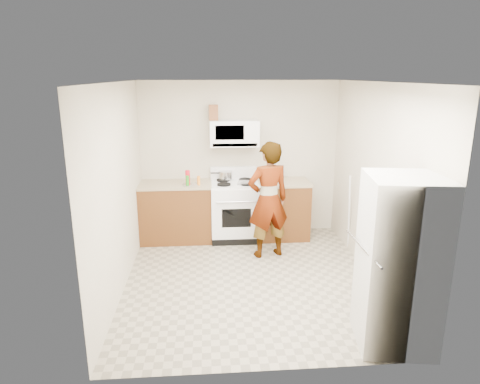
{
  "coord_description": "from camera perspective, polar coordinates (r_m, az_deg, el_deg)",
  "views": [
    {
      "loc": [
        -0.54,
        -5.06,
        2.59
      ],
      "look_at": [
        -0.09,
        0.55,
        1.03
      ],
      "focal_mm": 32.0,
      "sensor_mm": 36.0,
      "label": 1
    }
  ],
  "objects": [
    {
      "name": "saucepan",
      "position": [
        6.91,
        -1.95,
        2.25
      ],
      "size": [
        0.25,
        0.25,
        0.12
      ],
      "primitive_type": "cylinder",
      "rotation": [
        0.0,
        0.0,
        0.18
      ],
      "color": "#A9A9AD",
      "rests_on": "gas_range"
    },
    {
      "name": "kettle",
      "position": [
        7.04,
        4.9,
        2.62
      ],
      "size": [
        0.21,
        0.21,
        0.2
      ],
      "primitive_type": "cylinder",
      "rotation": [
        0.0,
        0.0,
        0.34
      ],
      "color": "silver",
      "rests_on": "counter_right"
    },
    {
      "name": "tray",
      "position": [
        6.65,
        0.81,
        1.22
      ],
      "size": [
        0.28,
        0.22,
        0.05
      ],
      "primitive_type": "cube",
      "rotation": [
        0.0,
        0.0,
        -0.27
      ],
      "color": "silver",
      "rests_on": "gas_range"
    },
    {
      "name": "floor",
      "position": [
        5.71,
        1.38,
        -11.51
      ],
      "size": [
        3.6,
        3.6,
        0.0
      ],
      "primitive_type": "plane",
      "color": "gray",
      "rests_on": "ground"
    },
    {
      "name": "gas_range",
      "position": [
        6.89,
        -0.68,
        -2.33
      ],
      "size": [
        0.76,
        0.65,
        1.13
      ],
      "color": "white",
      "rests_on": "floor"
    },
    {
      "name": "bottle_green_cap",
      "position": [
        6.58,
        -7.02,
        1.51
      ],
      "size": [
        0.05,
        0.05,
        0.16
      ],
      "primitive_type": "cylinder",
      "rotation": [
        0.0,
        0.0,
        0.02
      ],
      "color": "#228A19",
      "rests_on": "counter_left"
    },
    {
      "name": "bottle_hot_sauce",
      "position": [
        6.6,
        -5.54,
        1.52
      ],
      "size": [
        0.05,
        0.05,
        0.14
      ],
      "primitive_type": "cylinder",
      "rotation": [
        0.0,
        0.0,
        0.04
      ],
      "color": "orange",
      "rests_on": "counter_left"
    },
    {
      "name": "counter_left",
      "position": [
        6.78,
        -8.64,
        1.0
      ],
      "size": [
        1.14,
        0.64,
        0.03
      ],
      "primitive_type": "cube",
      "color": "tan",
      "rests_on": "cabinet_left"
    },
    {
      "name": "pot_lid",
      "position": [
        6.63,
        -6.58,
        0.95
      ],
      "size": [
        0.28,
        0.28,
        0.01
      ],
      "primitive_type": "cylinder",
      "rotation": [
        0.0,
        0.0,
        -0.02
      ],
      "color": "silver",
      "rests_on": "counter_left"
    },
    {
      "name": "cabinet_left",
      "position": [
        6.91,
        -8.49,
        -2.75
      ],
      "size": [
        1.12,
        0.62,
        0.9
      ],
      "primitive_type": "cube",
      "color": "#5A3715",
      "rests_on": "floor"
    },
    {
      "name": "jug",
      "position": [
        6.69,
        -3.57,
        10.54
      ],
      "size": [
        0.15,
        0.15,
        0.24
      ],
      "primitive_type": "cube",
      "rotation": [
        0.0,
        0.0,
        0.05
      ],
      "color": "#5E3216",
      "rests_on": "microwave"
    },
    {
      "name": "fridge",
      "position": [
        4.4,
        20.47,
        -8.86
      ],
      "size": [
        0.8,
        0.8,
        1.7
      ],
      "primitive_type": "cube",
      "rotation": [
        0.0,
        0.0,
        -0.15
      ],
      "color": "beige",
      "rests_on": "floor"
    },
    {
      "name": "cabinet_right",
      "position": [
        7.0,
        5.71,
        -2.42
      ],
      "size": [
        0.8,
        0.62,
        0.9
      ],
      "primitive_type": "cube",
      "color": "#5A3715",
      "rests_on": "floor"
    },
    {
      "name": "bottle_spray",
      "position": [
        6.6,
        -6.99,
        1.88
      ],
      "size": [
        0.07,
        0.07,
        0.24
      ],
      "primitive_type": "cylinder",
      "rotation": [
        0.0,
        0.0,
        0.02
      ],
      "color": "red",
      "rests_on": "counter_left"
    },
    {
      "name": "broom",
      "position": [
        6.55,
        14.35,
        -2.72
      ],
      "size": [
        0.15,
        0.24,
        1.19
      ],
      "primitive_type": "cylinder",
      "rotation": [
        0.14,
        -0.14,
        0.26
      ],
      "color": "silver",
      "rests_on": "floor"
    },
    {
      "name": "person",
      "position": [
        6.13,
        3.78,
        -1.09
      ],
      "size": [
        0.7,
        0.56,
        1.7
      ],
      "primitive_type": "imported",
      "rotation": [
        0.0,
        0.0,
        3.41
      ],
      "color": "tan",
      "rests_on": "floor"
    },
    {
      "name": "right_wall",
      "position": [
        5.65,
        17.72,
        1.0
      ],
      "size": [
        0.02,
        3.6,
        2.5
      ],
      "primitive_type": "cube",
      "color": "beige",
      "rests_on": "floor"
    },
    {
      "name": "back_wall",
      "position": [
        7.0,
        -0.05,
        4.43
      ],
      "size": [
        3.2,
        0.02,
        2.5
      ],
      "primitive_type": "cube",
      "color": "beige",
      "rests_on": "floor"
    },
    {
      "name": "microwave",
      "position": [
        6.75,
        -0.78,
        7.88
      ],
      "size": [
        0.76,
        0.38,
        0.4
      ],
      "primitive_type": "cube",
      "color": "white",
      "rests_on": "back_wall"
    },
    {
      "name": "counter_right",
      "position": [
        6.87,
        5.81,
        1.29
      ],
      "size": [
        0.82,
        0.64,
        0.03
      ],
      "primitive_type": "cube",
      "color": "tan",
      "rests_on": "cabinet_right"
    }
  ]
}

